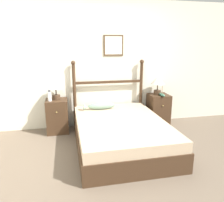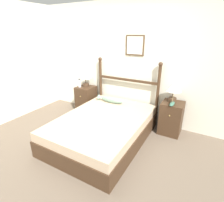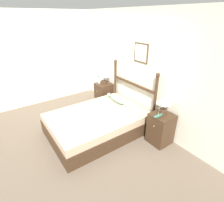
{
  "view_description": "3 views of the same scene",
  "coord_description": "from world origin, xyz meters",
  "px_view_note": "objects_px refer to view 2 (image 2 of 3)",
  "views": [
    {
      "loc": [
        -0.68,
        -2.73,
        1.69
      ],
      "look_at": [
        0.14,
        1.12,
        0.66
      ],
      "focal_mm": 35.0,
      "sensor_mm": 36.0,
      "label": 1
    },
    {
      "loc": [
        1.74,
        -1.83,
        1.93
      ],
      "look_at": [
        0.17,
        0.95,
        0.66
      ],
      "focal_mm": 28.0,
      "sensor_mm": 36.0,
      "label": 2
    },
    {
      "loc": [
        3.05,
        -1.04,
        2.39
      ],
      "look_at": [
        0.22,
        0.98,
        0.68
      ],
      "focal_mm": 28.0,
      "sensor_mm": 36.0,
      "label": 3
    }
  ],
  "objects_px": {
    "table_lamp_left": "(85,76)",
    "fish_pillow": "(111,100)",
    "nightstand_left": "(86,99)",
    "bottle": "(80,83)",
    "model_boat": "(172,104)",
    "nightstand_right": "(171,118)",
    "bed": "(104,128)",
    "table_lamp_right": "(174,88)"
  },
  "relations": [
    {
      "from": "bed",
      "to": "bottle",
      "type": "bearing_deg",
      "value": 146.41
    },
    {
      "from": "table_lamp_right",
      "to": "nightstand_right",
      "type": "bearing_deg",
      "value": -47.52
    },
    {
      "from": "bed",
      "to": "model_boat",
      "type": "relative_size",
      "value": 8.62
    },
    {
      "from": "nightstand_left",
      "to": "table_lamp_right",
      "type": "xyz_separation_m",
      "value": [
        2.08,
        0.03,
        0.61
      ]
    },
    {
      "from": "table_lamp_left",
      "to": "fish_pillow",
      "type": "bearing_deg",
      "value": -12.82
    },
    {
      "from": "nightstand_left",
      "to": "model_boat",
      "type": "distance_m",
      "value": 2.15
    },
    {
      "from": "fish_pillow",
      "to": "nightstand_left",
      "type": "bearing_deg",
      "value": 168.55
    },
    {
      "from": "nightstand_right",
      "to": "fish_pillow",
      "type": "relative_size",
      "value": 1.06
    },
    {
      "from": "bed",
      "to": "table_lamp_right",
      "type": "xyz_separation_m",
      "value": [
        1.03,
        0.89,
        0.71
      ]
    },
    {
      "from": "table_lamp_right",
      "to": "fish_pillow",
      "type": "bearing_deg",
      "value": -171.18
    },
    {
      "from": "bed",
      "to": "model_boat",
      "type": "bearing_deg",
      "value": 34.32
    },
    {
      "from": "bed",
      "to": "nightstand_right",
      "type": "distance_m",
      "value": 1.36
    },
    {
      "from": "table_lamp_right",
      "to": "bottle",
      "type": "bearing_deg",
      "value": -177.1
    },
    {
      "from": "bed",
      "to": "table_lamp_right",
      "type": "distance_m",
      "value": 1.53
    },
    {
      "from": "nightstand_right",
      "to": "model_boat",
      "type": "height_order",
      "value": "model_boat"
    },
    {
      "from": "table_lamp_left",
      "to": "model_boat",
      "type": "height_order",
      "value": "table_lamp_left"
    },
    {
      "from": "bottle",
      "to": "model_boat",
      "type": "xyz_separation_m",
      "value": [
        2.23,
        -0.05,
        -0.07
      ]
    },
    {
      "from": "bed",
      "to": "nightstand_left",
      "type": "bearing_deg",
      "value": 140.96
    },
    {
      "from": "nightstand_left",
      "to": "table_lamp_left",
      "type": "relative_size",
      "value": 1.65
    },
    {
      "from": "fish_pillow",
      "to": "bed",
      "type": "bearing_deg",
      "value": -70.59
    },
    {
      "from": "model_boat",
      "to": "fish_pillow",
      "type": "bearing_deg",
      "value": -178.63
    },
    {
      "from": "table_lamp_left",
      "to": "bottle",
      "type": "height_order",
      "value": "table_lamp_left"
    },
    {
      "from": "table_lamp_left",
      "to": "bottle",
      "type": "xyz_separation_m",
      "value": [
        -0.12,
        -0.1,
        -0.18
      ]
    },
    {
      "from": "table_lamp_right",
      "to": "model_boat",
      "type": "height_order",
      "value": "table_lamp_right"
    },
    {
      "from": "bottle",
      "to": "table_lamp_right",
      "type": "bearing_deg",
      "value": 2.9
    },
    {
      "from": "model_boat",
      "to": "fish_pillow",
      "type": "relative_size",
      "value": 0.39
    },
    {
      "from": "bottle",
      "to": "nightstand_right",
      "type": "bearing_deg",
      "value": 2.02
    },
    {
      "from": "nightstand_right",
      "to": "bottle",
      "type": "xyz_separation_m",
      "value": [
        -2.23,
        -0.08,
        0.43
      ]
    },
    {
      "from": "nightstand_left",
      "to": "nightstand_right",
      "type": "relative_size",
      "value": 1.0
    },
    {
      "from": "nightstand_left",
      "to": "nightstand_right",
      "type": "distance_m",
      "value": 2.11
    },
    {
      "from": "table_lamp_left",
      "to": "fish_pillow",
      "type": "height_order",
      "value": "table_lamp_left"
    },
    {
      "from": "bed",
      "to": "model_boat",
      "type": "distance_m",
      "value": 1.36
    },
    {
      "from": "nightstand_left",
      "to": "fish_pillow",
      "type": "xyz_separation_m",
      "value": [
        0.81,
        -0.16,
        0.2
      ]
    },
    {
      "from": "table_lamp_left",
      "to": "fish_pillow",
      "type": "xyz_separation_m",
      "value": [
        0.81,
        -0.18,
        -0.41
      ]
    },
    {
      "from": "bed",
      "to": "nightstand_right",
      "type": "bearing_deg",
      "value": 39.04
    },
    {
      "from": "table_lamp_left",
      "to": "bed",
      "type": "bearing_deg",
      "value": -39.73
    },
    {
      "from": "nightstand_left",
      "to": "table_lamp_right",
      "type": "bearing_deg",
      "value": 0.9
    },
    {
      "from": "bed",
      "to": "fish_pillow",
      "type": "xyz_separation_m",
      "value": [
        -0.24,
        0.69,
        0.3
      ]
    },
    {
      "from": "nightstand_left",
      "to": "fish_pillow",
      "type": "relative_size",
      "value": 1.06
    },
    {
      "from": "bed",
      "to": "nightstand_left",
      "type": "relative_size",
      "value": 3.18
    },
    {
      "from": "table_lamp_left",
      "to": "nightstand_right",
      "type": "bearing_deg",
      "value": -0.55
    },
    {
      "from": "nightstand_right",
      "to": "table_lamp_right",
      "type": "xyz_separation_m",
      "value": [
        -0.03,
        0.03,
        0.61
      ]
    }
  ]
}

